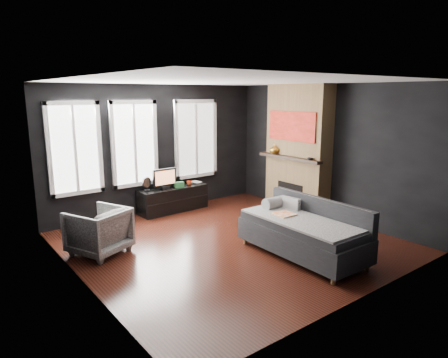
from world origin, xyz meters
TOP-DOWN VIEW (x-y plane):
  - floor at (0.00, 0.00)m, footprint 5.00×5.00m
  - ceiling at (0.00, 0.00)m, footprint 5.00×5.00m
  - wall_back at (0.00, 2.50)m, footprint 5.00×0.02m
  - wall_left at (-2.50, 0.00)m, footprint 0.02×5.00m
  - wall_right at (2.50, 0.00)m, footprint 0.02×5.00m
  - windows at (-0.45, 2.46)m, footprint 4.00×0.16m
  - fireplace at (2.30, 0.60)m, footprint 0.70×1.62m
  - sofa at (0.54, -1.14)m, footprint 1.06×2.07m
  - stripe_pillow at (0.77, -0.66)m, footprint 0.11×0.36m
  - armchair at (-1.95, 0.90)m, footprint 1.02×0.99m
  - media_console at (0.18, 2.24)m, footprint 1.55×0.53m
  - monitor at (-0.01, 2.22)m, footprint 0.55×0.14m
  - desk_fan at (-0.41, 2.26)m, footprint 0.26×0.26m
  - mug at (0.59, 2.21)m, footprint 0.14×0.12m
  - book at (0.76, 2.32)m, footprint 0.18×0.05m
  - storage_box at (0.30, 2.17)m, footprint 0.23×0.18m
  - mantel_vase at (2.05, 1.05)m, footprint 0.26×0.26m
  - mantel_clock at (2.05, 0.05)m, footprint 0.14×0.14m

SIDE VIEW (x-z plane):
  - floor at x=0.00m, z-range 0.00..0.00m
  - media_console at x=0.18m, z-range 0.00..0.53m
  - armchair at x=-1.95m, z-range 0.00..0.82m
  - sofa at x=0.54m, z-range 0.00..0.88m
  - storage_box at x=0.30m, z-range 0.53..0.64m
  - mug at x=0.59m, z-range 0.53..0.64m
  - stripe_pillow at x=0.77m, z-range 0.46..0.81m
  - book at x=0.76m, z-range 0.53..0.78m
  - desk_fan at x=-0.41m, z-range 0.53..0.83m
  - monitor at x=-0.01m, z-range 0.53..1.02m
  - mantel_clock at x=2.05m, z-range 1.23..1.27m
  - mantel_vase at x=2.05m, z-range 1.23..1.43m
  - wall_back at x=0.00m, z-range 0.00..2.70m
  - wall_left at x=-2.50m, z-range 0.00..2.70m
  - wall_right at x=2.50m, z-range 0.00..2.70m
  - fireplace at x=2.30m, z-range 0.00..2.70m
  - windows at x=-0.45m, z-range 1.50..3.26m
  - ceiling at x=0.00m, z-range 2.70..2.70m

